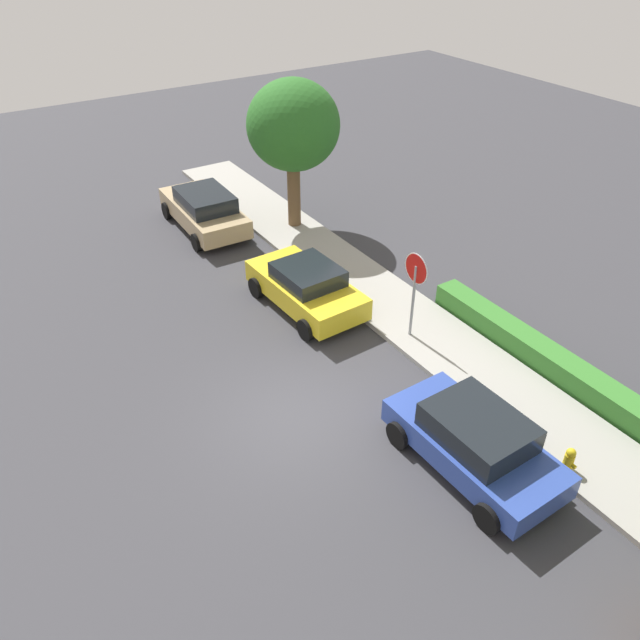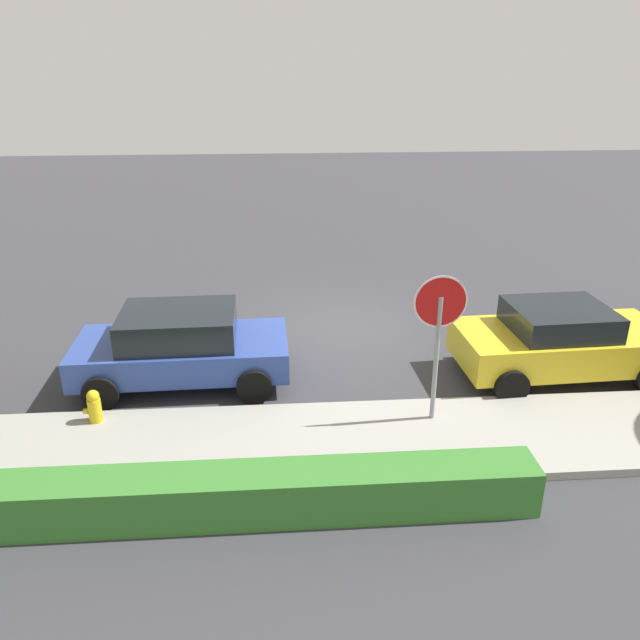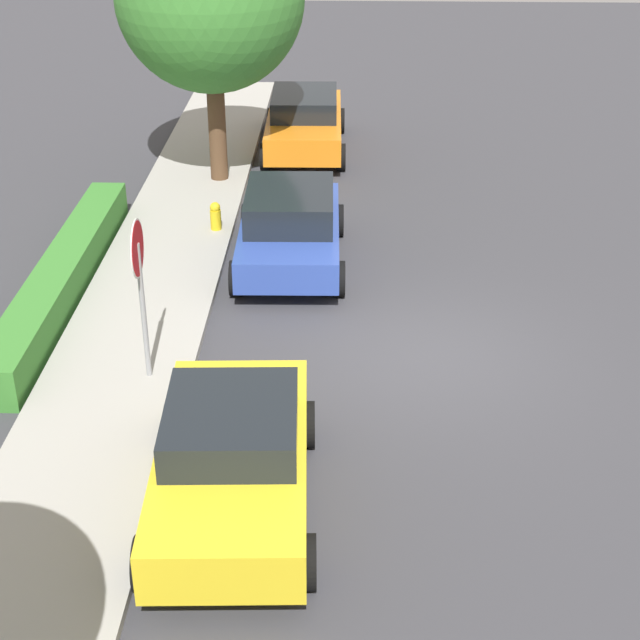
{
  "view_description": "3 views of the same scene",
  "coord_description": "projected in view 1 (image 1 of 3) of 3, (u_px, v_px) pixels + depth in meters",
  "views": [
    {
      "loc": [
        9.5,
        -5.36,
        10.34
      ],
      "look_at": [
        -1.37,
        1.58,
        1.42
      ],
      "focal_mm": 35.0,
      "sensor_mm": 36.0,
      "label": 1
    },
    {
      "loc": [
        1.55,
        13.27,
        5.7
      ],
      "look_at": [
        0.68,
        1.52,
        0.82
      ],
      "focal_mm": 35.0,
      "sensor_mm": 36.0,
      "label": 2
    },
    {
      "loc": [
        -13.6,
        1.31,
        7.94
      ],
      "look_at": [
        -0.68,
        1.74,
        0.95
      ],
      "focal_mm": 55.0,
      "sensor_mm": 36.0,
      "label": 3
    }
  ],
  "objects": [
    {
      "name": "front_yard_hedge",
      "position": [
        545.0,
        358.0,
        16.16
      ],
      "size": [
        7.65,
        0.7,
        0.69
      ],
      "color": "#387A2D",
      "rests_on": "ground_plane"
    },
    {
      "name": "parked_car_yellow",
      "position": [
        306.0,
        286.0,
        18.32
      ],
      "size": [
        4.07,
        2.19,
        1.44
      ],
      "color": "yellow",
      "rests_on": "ground_plane"
    },
    {
      "name": "parked_car_blue",
      "position": [
        475.0,
        441.0,
        13.16
      ],
      "size": [
        4.0,
        2.12,
        1.46
      ],
      "color": "#2D479E",
      "rests_on": "ground_plane"
    },
    {
      "name": "street_tree_mid_block",
      "position": [
        293.0,
        126.0,
        21.24
      ],
      "size": [
        3.21,
        3.21,
        5.29
      ],
      "color": "brown",
      "rests_on": "ground_plane"
    },
    {
      "name": "stop_sign",
      "position": [
        415.0,
        281.0,
        16.4
      ],
      "size": [
        0.86,
        0.08,
        2.66
      ],
      "color": "gray",
      "rests_on": "ground_plane"
    },
    {
      "name": "parked_car_tan",
      "position": [
        204.0,
        209.0,
        22.65
      ],
      "size": [
        4.5,
        2.16,
        1.51
      ],
      "color": "tan",
      "rests_on": "ground_plane"
    },
    {
      "name": "sidewalk_curb",
      "position": [
        448.0,
        348.0,
        16.94
      ],
      "size": [
        32.0,
        2.29,
        0.14
      ],
      "primitive_type": "cube",
      "color": "#9E9B93",
      "rests_on": "ground_plane"
    },
    {
      "name": "ground_plane",
      "position": [
        295.0,
        417.0,
        14.84
      ],
      "size": [
        60.0,
        60.0,
        0.0
      ],
      "primitive_type": "plane",
      "color": "#38383D"
    },
    {
      "name": "fire_hydrant",
      "position": [
        569.0,
        461.0,
        13.21
      ],
      "size": [
        0.3,
        0.22,
        0.72
      ],
      "color": "gold",
      "rests_on": "ground_plane"
    }
  ]
}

